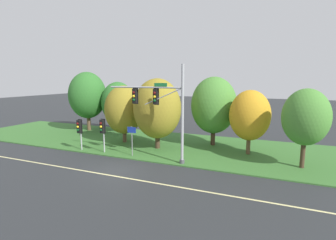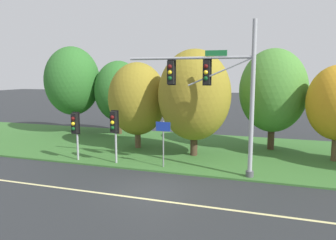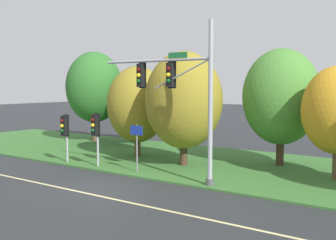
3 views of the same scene
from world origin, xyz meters
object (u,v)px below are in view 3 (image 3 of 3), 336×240
tree_left_of_mast (137,98)px  tree_behind_signpost (137,105)px  tree_nearest_road (94,87)px  tree_tall_centre (281,97)px  traffic_signal_mast (180,89)px  tree_mid_verge (184,100)px  route_sign_post (137,141)px  pedestrian_signal_near_kerb (65,128)px  pedestrian_signal_further_along (95,128)px

tree_left_of_mast → tree_behind_signpost: 5.80m
tree_nearest_road → tree_tall_centre: tree_nearest_road is taller
traffic_signal_mast → tree_left_of_mast: traffic_signal_mast is taller
tree_left_of_mast → tree_behind_signpost: size_ratio=1.05×
tree_left_of_mast → tree_tall_centre: (12.64, -2.03, 0.36)m
tree_nearest_road → tree_left_of_mast: (4.10, 0.74, -0.85)m
tree_behind_signpost → traffic_signal_mast: bearing=-34.3°
traffic_signal_mast → tree_mid_verge: 4.06m
route_sign_post → tree_behind_signpost: size_ratio=0.44×
route_sign_post → pedestrian_signal_near_kerb: bearing=-176.1°
tree_behind_signpost → tree_mid_verge: bearing=-11.8°
pedestrian_signal_near_kerb → tree_tall_centre: tree_tall_centre is taller
route_sign_post → tree_behind_signpost: bearing=129.4°
traffic_signal_mast → pedestrian_signal_near_kerb: (-8.44, -0.09, -2.44)m
pedestrian_signal_near_kerb → tree_mid_verge: bearing=28.9°
tree_nearest_road → route_sign_post: bearing=-34.9°
tree_behind_signpost → tree_nearest_road: bearing=154.5°
tree_left_of_mast → tree_behind_signpost: (3.70, -4.45, -0.25)m
pedestrian_signal_further_along → tree_left_of_mast: size_ratio=0.50×
pedestrian_signal_near_kerb → route_sign_post: bearing=3.9°
tree_left_of_mast → tree_mid_verge: bearing=-33.8°
tree_nearest_road → tree_left_of_mast: bearing=10.2°
route_sign_post → tree_mid_verge: size_ratio=0.39×
tree_nearest_road → tree_mid_verge: (12.09, -4.61, -0.69)m
route_sign_post → traffic_signal_mast: bearing=-5.3°
route_sign_post → tree_behind_signpost: 5.51m
traffic_signal_mast → tree_tall_centre: traffic_signal_mast is taller
pedestrian_signal_further_along → tree_tall_centre: size_ratio=0.45×
pedestrian_signal_further_along → route_sign_post: pedestrian_signal_further_along is taller
route_sign_post → tree_left_of_mast: size_ratio=0.41×
route_sign_post → tree_tall_centre: bearing=49.1°
pedestrian_signal_further_along → tree_mid_verge: size_ratio=0.46×
tree_mid_verge → tree_nearest_road: bearing=159.1°
tree_nearest_road → tree_behind_signpost: size_ratio=1.26×
tree_nearest_road → tree_left_of_mast: 4.25m
route_sign_post → tree_nearest_road: (-11.13, 7.77, 2.81)m
route_sign_post → tree_nearest_road: tree_nearest_road is taller
traffic_signal_mast → tree_tall_centre: size_ratio=1.13×
tree_behind_signpost → tree_mid_verge: size_ratio=0.89×
tree_nearest_road → tree_behind_signpost: 8.71m
tree_mid_verge → tree_tall_centre: size_ratio=0.98×
pedestrian_signal_further_along → pedestrian_signal_near_kerb: bearing=-177.2°
tree_nearest_road → tree_tall_centre: 16.79m
pedestrian_signal_near_kerb → tree_left_of_mast: tree_left_of_mast is taller
pedestrian_signal_near_kerb → route_sign_post: size_ratio=1.13×
pedestrian_signal_near_kerb → tree_left_of_mast: (-1.61, 8.87, 1.58)m
pedestrian_signal_further_along → tree_mid_verge: tree_mid_verge is taller
tree_nearest_road → tree_behind_signpost: tree_nearest_road is taller
tree_tall_centre → tree_left_of_mast: bearing=170.9°
pedestrian_signal_near_kerb → tree_nearest_road: bearing=125.1°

